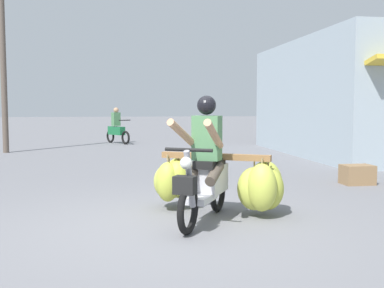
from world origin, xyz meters
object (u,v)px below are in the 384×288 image
Objects in this scene: produce_crate at (357,175)px; utility_pole at (3,58)px; motorbike_distant_ahead_left at (117,129)px; motorbike_main_loaded at (217,179)px.

produce_crate is 0.10× the size of utility_pole.
motorbike_distant_ahead_left is 5.16m from utility_pole.
motorbike_distant_ahead_left is (-1.40, 12.19, 0.09)m from motorbike_main_loaded.
utility_pole is at bearing -137.96° from motorbike_distant_ahead_left.
utility_pole is (-4.80, 9.12, 2.46)m from motorbike_main_loaded.
utility_pole is (-3.40, -3.07, 2.37)m from motorbike_distant_ahead_left.
motorbike_main_loaded is at bearing -83.46° from motorbike_distant_ahead_left.
motorbike_distant_ahead_left is at bearing 42.04° from utility_pole.
motorbike_distant_ahead_left is 2.52× the size of produce_crate.
motorbike_distant_ahead_left is 0.24× the size of utility_pole.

